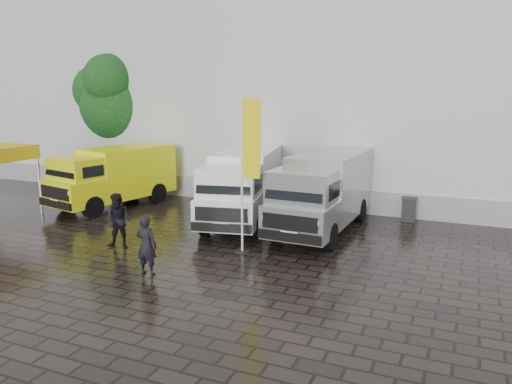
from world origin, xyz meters
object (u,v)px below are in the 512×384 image
at_px(van_silver, 323,194).
at_px(flagpole, 247,165).
at_px(wheelie_bin, 409,209).
at_px(person_tent, 119,221).
at_px(van_yellow, 113,178).
at_px(person_front, 146,245).
at_px(van_white, 243,188).

relative_size(van_silver, flagpole, 1.27).
distance_m(wheelie_bin, person_tent, 11.27).
bearing_deg(van_yellow, wheelie_bin, 25.03).
bearing_deg(person_tent, person_front, -51.92).
bearing_deg(wheelie_bin, van_white, -160.98).
xyz_separation_m(wheelie_bin, person_tent, (-8.46, -7.43, 0.44)).
bearing_deg(van_white, person_tent, -129.27).
bearing_deg(person_front, van_yellow, -48.80).
bearing_deg(flagpole, van_white, 117.27).
bearing_deg(wheelie_bin, person_front, -129.31).
distance_m(van_yellow, van_silver, 9.70).
xyz_separation_m(van_yellow, van_white, (6.43, -0.04, 0.08)).
bearing_deg(flagpole, person_front, -121.63).
distance_m(flagpole, person_tent, 4.75).
bearing_deg(van_white, van_silver, -12.18).
height_order(wheelie_bin, person_front, person_front).
bearing_deg(flagpole, wheelie_bin, 55.26).
distance_m(van_white, person_tent, 5.25).
xyz_separation_m(van_white, wheelie_bin, (6.08, 2.78, -0.91)).
relative_size(van_yellow, van_silver, 0.87).
xyz_separation_m(van_yellow, flagpole, (8.20, -3.47, 1.56)).
xyz_separation_m(van_white, person_tent, (-2.38, -4.65, -0.47)).
height_order(van_silver, person_tent, van_silver).
height_order(flagpole, wheelie_bin, flagpole).
distance_m(van_yellow, person_front, 9.06).
xyz_separation_m(van_white, van_silver, (3.27, 0.00, 0.02)).
relative_size(flagpole, person_tent, 2.78).
relative_size(van_yellow, wheelie_bin, 5.94).
bearing_deg(van_white, van_yellow, 167.48).
height_order(van_yellow, person_front, van_yellow).
bearing_deg(van_silver, van_yellow, -178.45).
xyz_separation_m(van_silver, person_front, (-3.31, -6.37, -0.55)).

